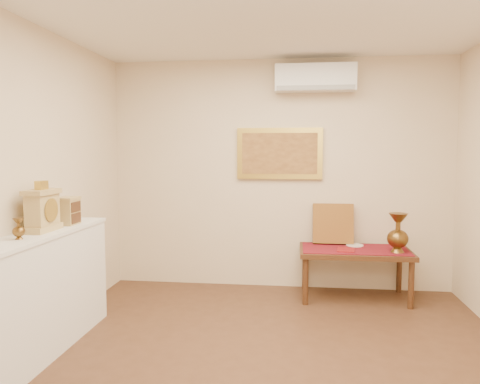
% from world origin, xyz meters
% --- Properties ---
extents(floor, '(4.50, 4.50, 0.00)m').
position_xyz_m(floor, '(0.00, 0.00, 0.00)').
color(floor, brown).
rests_on(floor, ground).
extents(wall_back, '(4.00, 0.02, 2.70)m').
position_xyz_m(wall_back, '(0.00, 2.25, 1.35)').
color(wall_back, beige).
rests_on(wall_back, ground).
extents(wall_front, '(4.00, 0.02, 2.70)m').
position_xyz_m(wall_front, '(0.00, -2.25, 1.35)').
color(wall_front, beige).
rests_on(wall_front, ground).
extents(wall_left, '(0.02, 4.50, 2.70)m').
position_xyz_m(wall_left, '(-2.00, 0.00, 1.35)').
color(wall_left, beige).
rests_on(wall_left, ground).
extents(brass_urn_small, '(0.09, 0.09, 0.21)m').
position_xyz_m(brass_urn_small, '(-1.82, -0.14, 1.08)').
color(brass_urn_small, brown).
rests_on(brass_urn_small, display_ledge).
extents(table_cloth, '(1.14, 0.59, 0.01)m').
position_xyz_m(table_cloth, '(0.85, 1.88, 0.55)').
color(table_cloth, maroon).
rests_on(table_cloth, low_table).
extents(brass_urn_tall, '(0.22, 0.22, 0.50)m').
position_xyz_m(brass_urn_tall, '(1.28, 1.75, 0.81)').
color(brass_urn_tall, brown).
rests_on(brass_urn_tall, table_cloth).
extents(plate, '(0.19, 0.19, 0.01)m').
position_xyz_m(plate, '(0.87, 2.04, 0.56)').
color(plate, white).
rests_on(plate, table_cloth).
extents(menu, '(0.21, 0.27, 0.01)m').
position_xyz_m(menu, '(0.74, 1.77, 0.56)').
color(menu, maroon).
rests_on(menu, table_cloth).
extents(cushion, '(0.46, 0.19, 0.47)m').
position_xyz_m(cushion, '(0.63, 2.15, 0.79)').
color(cushion, maroon).
rests_on(cushion, table_cloth).
extents(display_ledge, '(0.37, 2.02, 0.98)m').
position_xyz_m(display_ledge, '(-1.82, 0.00, 0.49)').
color(display_ledge, white).
rests_on(display_ledge, floor).
extents(mantel_clock, '(0.17, 0.36, 0.41)m').
position_xyz_m(mantel_clock, '(-1.83, 0.21, 1.15)').
color(mantel_clock, tan).
rests_on(mantel_clock, display_ledge).
extents(wooden_chest, '(0.16, 0.21, 0.24)m').
position_xyz_m(wooden_chest, '(-1.79, 0.56, 1.10)').
color(wooden_chest, tan).
rests_on(wooden_chest, display_ledge).
extents(low_table, '(1.20, 0.70, 0.55)m').
position_xyz_m(low_table, '(0.85, 1.88, 0.48)').
color(low_table, '#492815').
rests_on(low_table, floor).
extents(painting, '(1.00, 0.06, 0.60)m').
position_xyz_m(painting, '(0.00, 2.22, 1.60)').
color(painting, gold).
rests_on(painting, wall_back).
extents(ac_unit, '(0.90, 0.25, 0.30)m').
position_xyz_m(ac_unit, '(0.40, 2.12, 2.45)').
color(ac_unit, silver).
rests_on(ac_unit, wall_back).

